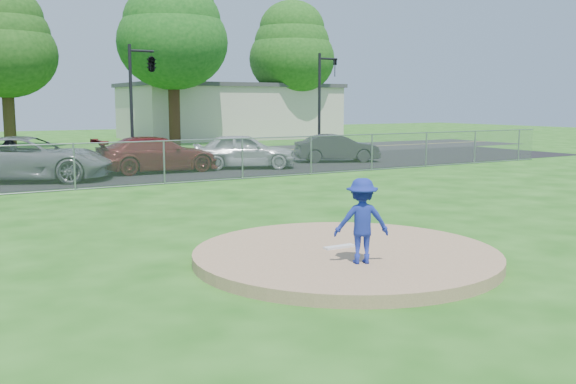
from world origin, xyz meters
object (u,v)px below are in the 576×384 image
tree_far_right (292,48)px  parked_car_gray (29,159)px  parked_car_darkred (158,154)px  pitcher (362,221)px  parked_car_pearl (244,151)px  commercial_building (230,111)px  parked_car_charcoal (337,148)px  tree_center (5,42)px  tree_right (172,28)px  traffic_signal_center (149,66)px  traffic_signal_right (323,93)px

tree_far_right → parked_car_gray: (-22.83, -19.63, -6.25)m
tree_far_right → parked_car_darkred: 26.93m
pitcher → parked_car_pearl: size_ratio=0.32×
commercial_building → parked_car_charcoal: 22.62m
parked_car_gray → parked_car_darkred: parked_car_gray is taller
commercial_building → pitcher: size_ratio=11.82×
tree_far_right → parked_car_charcoal: size_ratio=2.71×
tree_center → tree_right: tree_right is taller
traffic_signal_center → parked_car_gray: traffic_signal_center is taller
traffic_signal_right → tree_center: bearing=141.8°
commercial_building → parked_car_gray: bearing=-129.8°
parked_car_gray → tree_right: bearing=-11.9°
tree_right → pitcher: tree_right is taller
commercial_building → parked_car_pearl: size_ratio=3.74×
tree_center → pitcher: 35.31m
commercial_building → parked_car_darkred: bearing=-122.1°
tree_right → traffic_signal_right: (5.24, -10.00, -4.29)m
tree_center → tree_right: size_ratio=0.85×
tree_right → traffic_signal_center: 11.60m
commercial_building → pitcher: commercial_building is taller
tree_far_right → traffic_signal_center: bearing=-141.0°
parked_car_pearl → parked_car_charcoal: 5.21m
tree_far_right → parked_car_charcoal: tree_far_right is taller
parked_car_gray → parked_car_pearl: bearing=-65.5°
tree_center → tree_right: bearing=-11.3°
traffic_signal_right → parked_car_charcoal: 7.33m
tree_far_right → parked_car_darkred: (-17.88, -19.12, -6.33)m
tree_far_right → traffic_signal_center: (-16.03, -13.00, -2.45)m
commercial_building → parked_car_pearl: bearing=-114.3°
tree_center → traffic_signal_center: size_ratio=1.76×
traffic_signal_center → parked_car_gray: (-6.80, -6.63, -3.80)m
tree_center → parked_car_darkred: tree_center is taller
tree_far_right → pitcher: tree_far_right is taller
tree_center → parked_car_pearl: tree_center is taller
traffic_signal_right → parked_car_darkred: 13.82m
traffic_signal_right → pitcher: 27.21m
commercial_building → traffic_signal_right: traffic_signal_right is taller
tree_far_right → parked_car_pearl: 24.90m
traffic_signal_center → parked_car_gray: 10.23m
parked_car_darkred → parked_car_pearl: size_ratio=1.13×
tree_right → parked_car_darkred: (-6.88, -16.12, -6.92)m
traffic_signal_right → parked_car_gray: (-17.07, -6.63, -2.55)m
traffic_signal_center → parked_car_darkred: bearing=-106.8°
traffic_signal_right → parked_car_gray: traffic_signal_right is taller
tree_right → tree_far_right: 11.42m
pitcher → tree_far_right: bearing=-94.7°
traffic_signal_right → pitcher: bearing=-122.5°
parked_car_darkred → traffic_signal_center: bearing=-15.4°
commercial_building → parked_car_charcoal: size_ratio=4.14×
parked_car_gray → parked_car_charcoal: bearing=-63.9°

